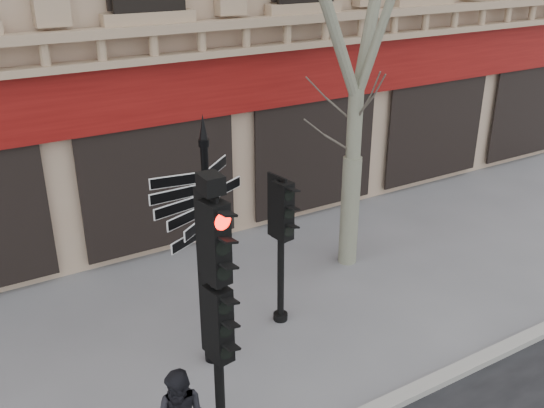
{
  "coord_description": "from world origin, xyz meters",
  "views": [
    {
      "loc": [
        -4.12,
        -6.56,
        6.39
      ],
      "look_at": [
        0.19,
        0.6,
        2.74
      ],
      "focal_mm": 40.0,
      "sensor_mm": 36.0,
      "label": 1
    }
  ],
  "objects": [
    {
      "name": "traffic_signal_secondary",
      "position": [
        0.83,
        1.37,
        1.91
      ],
      "size": [
        0.5,
        0.4,
        2.74
      ],
      "rotation": [
        0.0,
        0.0,
        0.16
      ],
      "color": "black",
      "rests_on": "ground"
    },
    {
      "name": "fingerpost",
      "position": [
        -0.72,
        0.97,
        2.81
      ],
      "size": [
        2.17,
        2.17,
        4.18
      ],
      "rotation": [
        0.0,
        0.0,
        0.28
      ],
      "color": "black",
      "rests_on": "ground"
    },
    {
      "name": "ground",
      "position": [
        0.0,
        0.0,
        0.0
      ],
      "size": [
        80.0,
        80.0,
        0.0
      ],
      "primitive_type": "plane",
      "color": "#5C5C61",
      "rests_on": "ground"
    },
    {
      "name": "traffic_signal_main",
      "position": [
        -1.53,
        -0.96,
        2.57
      ],
      "size": [
        0.49,
        0.39,
        4.06
      ],
      "rotation": [
        0.0,
        0.0,
        0.16
      ],
      "color": "black",
      "rests_on": "ground"
    }
  ]
}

